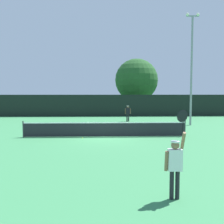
{
  "coord_description": "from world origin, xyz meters",
  "views": [
    {
      "loc": [
        -0.18,
        -17.79,
        2.98
      ],
      "look_at": [
        0.55,
        2.14,
        1.48
      ],
      "focal_mm": 43.63,
      "sensor_mm": 36.0,
      "label": 1
    }
  ],
  "objects_px": {
    "tennis_ball": "(83,138)",
    "parked_car_mid": "(144,106)",
    "player_receiving": "(128,112)",
    "light_pole": "(192,63)",
    "parked_car_near": "(47,107)",
    "player_serving": "(175,161)",
    "parked_car_far": "(170,106)",
    "large_tree": "(136,80)"
  },
  "relations": [
    {
      "from": "light_pole",
      "to": "large_tree",
      "type": "xyz_separation_m",
      "value": [
        -3.03,
        14.25,
        -0.89
      ]
    },
    {
      "from": "large_tree",
      "to": "parked_car_far",
      "type": "relative_size",
      "value": 1.71
    },
    {
      "from": "large_tree",
      "to": "parked_car_far",
      "type": "xyz_separation_m",
      "value": [
        5.6,
        3.45,
        -3.79
      ]
    },
    {
      "from": "parked_car_near",
      "to": "light_pole",
      "type": "bearing_deg",
      "value": -39.92
    },
    {
      "from": "parked_car_mid",
      "to": "tennis_ball",
      "type": "bearing_deg",
      "value": -111.97
    },
    {
      "from": "player_serving",
      "to": "light_pole",
      "type": "height_order",
      "value": "light_pole"
    },
    {
      "from": "light_pole",
      "to": "parked_car_near",
      "type": "bearing_deg",
      "value": 135.14
    },
    {
      "from": "tennis_ball",
      "to": "parked_car_mid",
      "type": "height_order",
      "value": "parked_car_mid"
    },
    {
      "from": "parked_car_mid",
      "to": "parked_car_far",
      "type": "bearing_deg",
      "value": 12.13
    },
    {
      "from": "player_receiving",
      "to": "player_serving",
      "type": "bearing_deg",
      "value": 88.4
    },
    {
      "from": "parked_car_near",
      "to": "player_serving",
      "type": "bearing_deg",
      "value": -67.91
    },
    {
      "from": "tennis_ball",
      "to": "large_tree",
      "type": "height_order",
      "value": "large_tree"
    },
    {
      "from": "player_serving",
      "to": "large_tree",
      "type": "relative_size",
      "value": 0.33
    },
    {
      "from": "player_receiving",
      "to": "tennis_ball",
      "type": "height_order",
      "value": "player_receiving"
    },
    {
      "from": "player_receiving",
      "to": "parked_car_mid",
      "type": "bearing_deg",
      "value": -105.49
    },
    {
      "from": "light_pole",
      "to": "parked_car_mid",
      "type": "relative_size",
      "value": 2.26
    },
    {
      "from": "player_serving",
      "to": "parked_car_far",
      "type": "bearing_deg",
      "value": 76.19
    },
    {
      "from": "parked_car_near",
      "to": "parked_car_mid",
      "type": "distance_m",
      "value": 14.16
    },
    {
      "from": "parked_car_near",
      "to": "player_receiving",
      "type": "bearing_deg",
      "value": -45.13
    },
    {
      "from": "light_pole",
      "to": "parked_car_far",
      "type": "bearing_deg",
      "value": 81.75
    },
    {
      "from": "parked_car_far",
      "to": "tennis_ball",
      "type": "bearing_deg",
      "value": -108.32
    },
    {
      "from": "large_tree",
      "to": "parked_car_far",
      "type": "distance_m",
      "value": 7.59
    },
    {
      "from": "player_receiving",
      "to": "parked_car_far",
      "type": "height_order",
      "value": "parked_car_far"
    },
    {
      "from": "player_receiving",
      "to": "parked_car_near",
      "type": "distance_m",
      "value": 16.27
    },
    {
      "from": "player_serving",
      "to": "parked_car_far",
      "type": "xyz_separation_m",
      "value": [
        8.39,
        34.12,
        -0.3
      ]
    },
    {
      "from": "parked_car_near",
      "to": "parked_car_far",
      "type": "height_order",
      "value": "same"
    },
    {
      "from": "light_pole",
      "to": "large_tree",
      "type": "relative_size",
      "value": 1.29
    },
    {
      "from": "player_receiving",
      "to": "light_pole",
      "type": "height_order",
      "value": "light_pole"
    },
    {
      "from": "parked_car_far",
      "to": "player_receiving",
      "type": "bearing_deg",
      "value": -110.98
    },
    {
      "from": "parked_car_far",
      "to": "large_tree",
      "type": "bearing_deg",
      "value": -141.0
    },
    {
      "from": "player_receiving",
      "to": "parked_car_mid",
      "type": "xyz_separation_m",
      "value": [
        3.7,
        13.34,
        -0.18
      ]
    },
    {
      "from": "player_receiving",
      "to": "parked_car_mid",
      "type": "height_order",
      "value": "parked_car_mid"
    },
    {
      "from": "player_serving",
      "to": "large_tree",
      "type": "height_order",
      "value": "large_tree"
    },
    {
      "from": "player_serving",
      "to": "player_receiving",
      "type": "height_order",
      "value": "player_serving"
    },
    {
      "from": "light_pole",
      "to": "parked_car_near",
      "type": "distance_m",
      "value": 22.65
    },
    {
      "from": "player_serving",
      "to": "light_pole",
      "type": "bearing_deg",
      "value": 70.49
    },
    {
      "from": "player_receiving",
      "to": "light_pole",
      "type": "relative_size",
      "value": 0.16
    },
    {
      "from": "tennis_ball",
      "to": "light_pole",
      "type": "distance_m",
      "value": 12.43
    },
    {
      "from": "large_tree",
      "to": "parked_car_near",
      "type": "height_order",
      "value": "large_tree"
    },
    {
      "from": "player_serving",
      "to": "player_receiving",
      "type": "xyz_separation_m",
      "value": [
        0.55,
        19.58,
        -0.12
      ]
    },
    {
      "from": "parked_car_near",
      "to": "parked_car_mid",
      "type": "height_order",
      "value": "same"
    },
    {
      "from": "large_tree",
      "to": "parked_car_near",
      "type": "distance_m",
      "value": 13.31
    }
  ]
}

